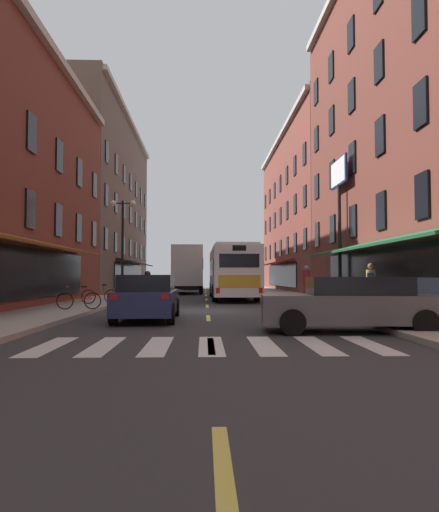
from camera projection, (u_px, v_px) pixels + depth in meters
ground_plane at (208, 312)px, 19.76m from camera, size 34.80×80.00×0.10m
lane_centre_dashes at (208, 311)px, 19.51m from camera, size 0.14×73.90×0.01m
crosswalk_near at (211, 345)px, 9.78m from camera, size 7.10×2.80×0.01m
sidewalk_left at (64, 309)px, 19.58m from camera, size 3.00×80.00×0.14m
sidewalk_right at (348, 309)px, 19.96m from camera, size 3.00×80.00×0.14m
billboard_sign at (339, 193)px, 25.37m from camera, size 0.40×2.68×7.56m
transit_bus at (232, 272)px, 29.84m from camera, size 2.72×11.15×3.23m
box_truck at (188, 270)px, 39.46m from camera, size 2.60×8.14×3.83m
sedan_near at (352, 304)px, 12.19m from camera, size 4.66×2.25×1.41m
sedan_mid at (148, 297)px, 15.41m from camera, size 1.94×4.37×1.47m
sedan_far at (193, 283)px, 51.20m from camera, size 2.01×4.61×1.33m
motorcycle_rider at (147, 293)px, 20.49m from camera, size 0.62×2.07×1.66m
bicycle_near at (79, 300)px, 18.51m from camera, size 1.71×0.48×0.91m
bicycle_mid at (100, 296)px, 22.36m from camera, size 1.70×0.48×0.91m
pedestrian_near at (371, 284)px, 18.93m from camera, size 0.42×0.53×1.81m
pedestrian_mid at (306, 283)px, 23.50m from camera, size 0.36×0.36×1.82m
street_lamp_twin at (123, 244)px, 26.60m from camera, size 1.42×0.32×5.55m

